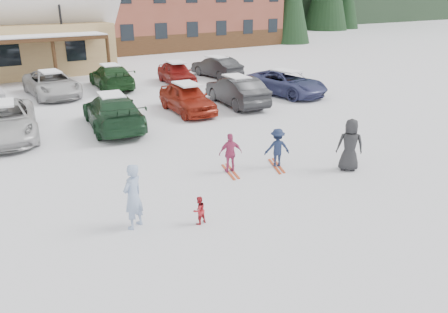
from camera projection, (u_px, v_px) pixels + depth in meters
ground at (234, 201)px, 12.71m from camera, size 160.00×160.00×0.00m
lamp_post at (62, 30)px, 31.02m from camera, size 0.50×0.25×5.56m
adult_skier at (133, 197)px, 10.99m from camera, size 0.75×0.66×1.73m
toddler_red at (199, 210)px, 11.32m from camera, size 0.41×0.34×0.77m
child_navy at (277, 148)px, 15.00m from camera, size 1.01×0.81×1.37m
skis_child_navy at (276, 166)px, 15.24m from camera, size 0.74×1.37×0.03m
child_magenta at (230, 153)px, 14.52m from camera, size 0.86×0.54×1.36m
skis_child_magenta at (230, 171)px, 14.75m from camera, size 0.59×1.40×0.03m
bystander_dark at (350, 145)px, 14.63m from camera, size 1.03×1.00×1.79m
parked_car_2 at (3, 121)px, 17.91m from camera, size 3.24×5.72×1.51m
parked_car_3 at (113, 112)px, 19.29m from camera, size 2.90×5.50×1.52m
parked_car_4 at (187, 98)px, 21.90m from camera, size 2.08×4.42×1.46m
parked_car_5 at (237, 91)px, 23.32m from camera, size 2.21×4.86×1.55m
parked_car_6 at (286, 83)px, 25.69m from camera, size 3.12×5.46×1.44m
parked_car_10 at (52, 84)px, 25.34m from camera, size 2.51×5.29×1.46m
parked_car_11 at (111, 77)px, 27.52m from camera, size 2.55×5.22×1.46m
parked_car_12 at (176, 73)px, 28.93m from camera, size 2.27×4.39×1.43m
parked_car_13 at (217, 67)px, 31.10m from camera, size 1.91×4.50×1.44m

